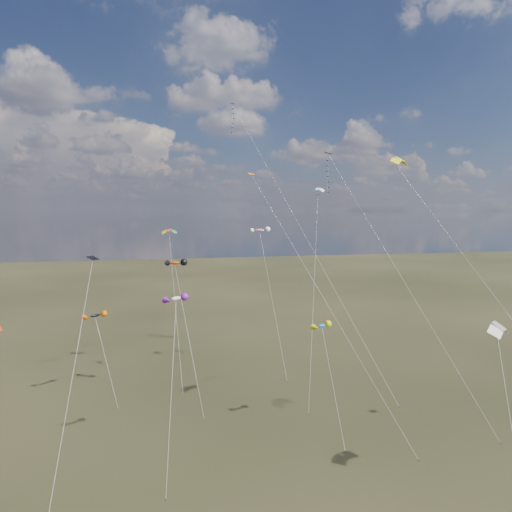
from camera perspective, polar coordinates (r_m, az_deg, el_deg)
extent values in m
plane|color=black|center=(47.74, 5.17, -25.62)|extent=(400.00, 400.00, 0.00)
cube|color=black|center=(68.10, 9.00, 12.58)|extent=(1.41, 1.43, 0.36)
cylinder|color=silver|center=(60.05, 17.76, -2.50)|extent=(11.07, 23.34, 33.06)
cube|color=#332316|center=(58.74, 28.32, -19.92)|extent=(0.10, 0.10, 0.12)
cube|color=#0B0F53|center=(77.04, -2.96, 18.50)|extent=(0.95, 0.93, 0.32)
cylinder|color=silver|center=(65.77, 6.30, 2.29)|extent=(17.28, 23.83, 41.90)
cube|color=#332316|center=(63.42, 17.51, -17.54)|extent=(0.10, 0.10, 0.12)
cube|color=black|center=(46.08, -19.72, -0.24)|extent=(1.22, 1.23, 0.34)
cylinder|color=silver|center=(41.22, -22.28, -15.55)|extent=(2.37, 15.21, 20.32)
cube|color=orange|center=(62.85, -0.61, 10.25)|extent=(0.94, 0.90, 0.33)
cylinder|color=silver|center=(54.33, 8.28, -4.87)|extent=(12.32, 22.80, 29.81)
cube|color=#332316|center=(52.24, 19.74, -22.92)|extent=(0.10, 0.10, 0.12)
cylinder|color=silver|center=(62.88, 7.24, -4.21)|extent=(6.31, 14.86, 28.08)
cube|color=#332316|center=(59.32, 6.59, -19.00)|extent=(0.10, 0.10, 0.12)
cylinder|color=silver|center=(67.17, -10.00, -6.34)|extent=(1.10, 11.69, 21.80)
cube|color=#332316|center=(64.82, -9.10, -16.82)|extent=(0.10, 0.10, 0.12)
ellipsoid|color=black|center=(65.13, -19.46, -7.03)|extent=(2.92, 2.44, 0.98)
cylinder|color=silver|center=(63.56, -18.19, -12.36)|extent=(3.15, 5.86, 10.83)
cube|color=#332316|center=(62.58, -16.82, -17.85)|extent=(0.10, 0.10, 0.12)
ellipsoid|color=red|center=(61.93, -10.12, -0.86)|extent=(3.02, 2.07, 1.09)
cylinder|color=silver|center=(59.02, -8.41, -9.98)|extent=(2.80, 9.57, 17.84)
cube|color=#332316|center=(57.77, -6.46, -19.70)|extent=(0.10, 0.10, 0.12)
ellipsoid|color=silver|center=(47.57, -9.94, -5.23)|extent=(2.38, 1.92, 0.84)
cylinder|color=silver|center=(45.43, -10.52, -16.20)|extent=(1.59, 9.04, 15.87)
cube|color=#332316|center=(45.06, -11.22, -27.72)|extent=(0.10, 0.10, 0.12)
ellipsoid|color=red|center=(80.78, 0.45, 3.26)|extent=(3.31, 1.91, 1.17)
cylinder|color=silver|center=(73.70, 2.03, -5.35)|extent=(0.23, 17.29, 21.39)
cube|color=#332316|center=(68.65, 3.95, -15.45)|extent=(0.10, 0.10, 0.12)
ellipsoid|color=blue|center=(53.43, 8.26, -8.60)|extent=(2.31, 1.68, 0.92)
cylinder|color=silver|center=(52.28, 9.62, -15.66)|extent=(0.24, 6.71, 11.68)
cube|color=#332316|center=(51.96, 11.12, -22.85)|extent=(0.10, 0.10, 0.12)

